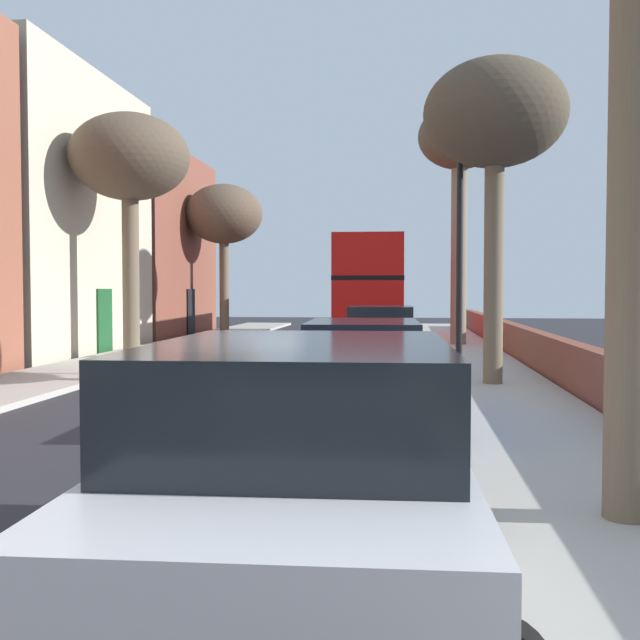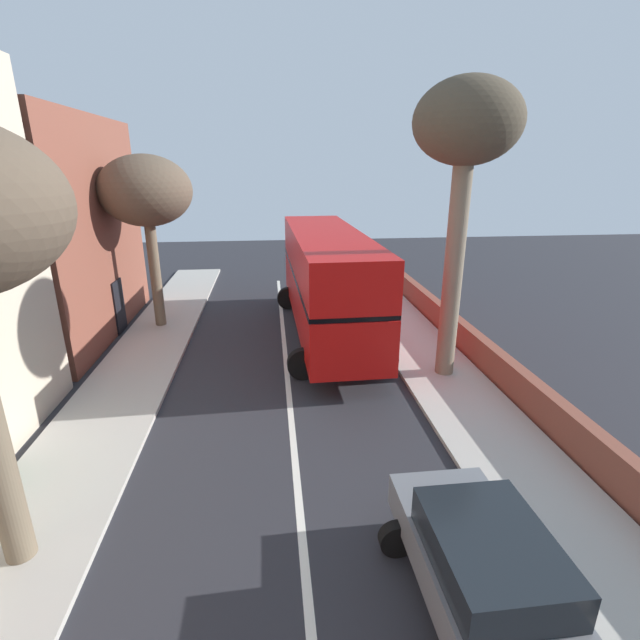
{
  "view_description": "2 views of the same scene",
  "coord_description": "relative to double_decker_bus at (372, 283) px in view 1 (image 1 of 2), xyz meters",
  "views": [
    {
      "loc": [
        3.11,
        -13.12,
        2.07
      ],
      "look_at": [
        0.18,
        12.28,
        1.02
      ],
      "focal_mm": 41.57,
      "sensor_mm": 36.0,
      "label": 1
    },
    {
      "loc": [
        -0.39,
        0.9,
        6.45
      ],
      "look_at": [
        1.39,
        17.33,
        0.82
      ],
      "focal_mm": 25.85,
      "sensor_mm": 36.0,
      "label": 2
    }
  ],
  "objects": [
    {
      "name": "street_tree_right_1",
      "position": [
        3.3,
        -4.03,
        4.78
      ],
      "size": [
        2.95,
        2.95,
        8.56
      ],
      "color": "#7A6B56",
      "rests_on": "sidewalk_right"
    },
    {
      "name": "road_centre_line",
      "position": [
        -1.7,
        -17.85,
        -2.35
      ],
      "size": [
        0.16,
        54.0,
        0.01
      ],
      "primitive_type": "cube",
      "color": "silver",
      "rests_on": "ground"
    },
    {
      "name": "parked_car_blue_right_4",
      "position": [
        0.8,
        -20.12,
        -1.42
      ],
      "size": [
        2.49,
        4.45,
        1.62
      ],
      "color": "#1E389E",
      "rests_on": "ground"
    },
    {
      "name": "parked_car_grey_right_1",
      "position": [
        0.8,
        -12.11,
        -1.42
      ],
      "size": [
        2.43,
        3.93,
        1.66
      ],
      "color": "slate",
      "rests_on": "ground"
    },
    {
      "name": "sidewalk_right",
      "position": [
        3.2,
        -17.85,
        -2.29
      ],
      "size": [
        2.6,
        60.0,
        0.12
      ],
      "primitive_type": "cube",
      "color": "#B2ADA3",
      "rests_on": "ground"
    },
    {
      "name": "lamppost_right",
      "position": [
        2.6,
        -14.27,
        1.45
      ],
      "size": [
        0.32,
        0.32,
        6.31
      ],
      "color": "black",
      "rests_on": "sidewalk_right"
    },
    {
      "name": "street_tree_left_6",
      "position": [
        -6.71,
        1.69,
        3.04
      ],
      "size": [
        3.47,
        3.47,
        6.68
      ],
      "color": "brown",
      "rests_on": "sidewalk_left"
    },
    {
      "name": "double_decker_bus",
      "position": [
        0.0,
        0.0,
        0.0
      ],
      "size": [
        3.72,
        11.07,
        4.06
      ],
      "color": "red",
      "rests_on": "ground"
    },
    {
      "name": "parked_car_white_right_2",
      "position": [
        0.8,
        -26.49,
        -1.37
      ],
      "size": [
        2.61,
        4.48,
        1.76
      ],
      "color": "silver",
      "rests_on": "ground"
    },
    {
      "name": "ground_plane",
      "position": [
        -1.7,
        -17.85,
        -2.35
      ],
      "size": [
        84.0,
        84.0,
        0.0
      ],
      "primitive_type": "plane",
      "color": "#28282D"
    },
    {
      "name": "boundary_wall_right",
      "position": [
        4.75,
        -17.85,
        -1.85
      ],
      "size": [
        0.36,
        54.0,
        1.02
      ],
      "primitive_type": "cube",
      "color": "brown",
      "rests_on": "ground"
    },
    {
      "name": "street_tree_right_5",
      "position": [
        3.22,
        -15.31,
        3.22
      ],
      "size": [
        2.94,
        2.94,
        6.68
      ],
      "color": "brown",
      "rests_on": "sidewalk_right"
    },
    {
      "name": "street_tree_left_2",
      "position": [
        -6.5,
        -10.29,
        3.41
      ],
      "size": [
        3.44,
        3.44,
        7.01
      ],
      "color": "brown",
      "rests_on": "sidewalk_left"
    }
  ]
}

